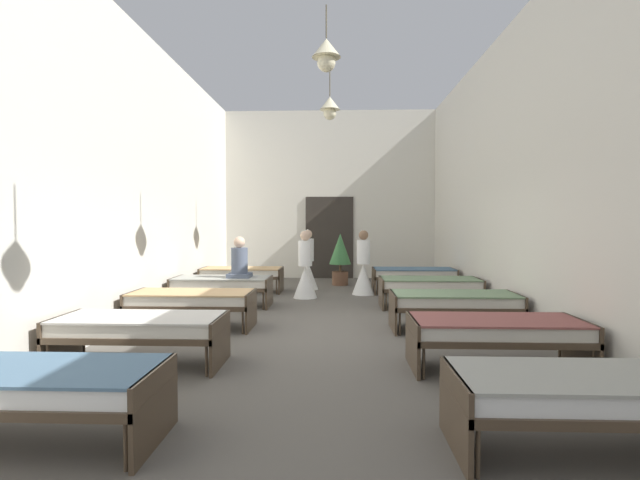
# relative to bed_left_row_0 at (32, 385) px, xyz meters

# --- Properties ---
(ground_plane) EXTENTS (6.75, 13.82, 0.10)m
(ground_plane) POSITION_rel_bed_left_row_0_xyz_m (2.02, 3.80, -0.49)
(ground_plane) COLOR #59544C
(room_shell) EXTENTS (6.55, 13.42, 4.93)m
(room_shell) POSITION_rel_bed_left_row_0_xyz_m (2.02, 5.15, 2.03)
(room_shell) COLOR silver
(room_shell) RESTS_ON ground
(bed_left_row_0) EXTENTS (1.90, 0.84, 0.57)m
(bed_left_row_0) POSITION_rel_bed_left_row_0_xyz_m (0.00, 0.00, 0.00)
(bed_left_row_0) COLOR #473828
(bed_left_row_0) RESTS_ON ground
(bed_right_row_0) EXTENTS (1.90, 0.84, 0.57)m
(bed_right_row_0) POSITION_rel_bed_left_row_0_xyz_m (4.05, 0.00, 0.00)
(bed_right_row_0) COLOR #473828
(bed_right_row_0) RESTS_ON ground
(bed_left_row_1) EXTENTS (1.90, 0.84, 0.57)m
(bed_left_row_1) POSITION_rel_bed_left_row_0_xyz_m (0.00, 1.90, 0.00)
(bed_left_row_1) COLOR #473828
(bed_left_row_1) RESTS_ON ground
(bed_right_row_1) EXTENTS (1.90, 0.84, 0.57)m
(bed_right_row_1) POSITION_rel_bed_left_row_0_xyz_m (4.05, 1.90, 0.00)
(bed_right_row_1) COLOR #473828
(bed_right_row_1) RESTS_ON ground
(bed_left_row_2) EXTENTS (1.90, 0.84, 0.57)m
(bed_left_row_2) POSITION_rel_bed_left_row_0_xyz_m (0.00, 3.80, 0.00)
(bed_left_row_2) COLOR #473828
(bed_left_row_2) RESTS_ON ground
(bed_right_row_2) EXTENTS (1.90, 0.84, 0.57)m
(bed_right_row_2) POSITION_rel_bed_left_row_0_xyz_m (4.05, 3.80, 0.00)
(bed_right_row_2) COLOR #473828
(bed_right_row_2) RESTS_ON ground
(bed_left_row_3) EXTENTS (1.90, 0.84, 0.57)m
(bed_left_row_3) POSITION_rel_bed_left_row_0_xyz_m (0.00, 5.70, 0.00)
(bed_left_row_3) COLOR #473828
(bed_left_row_3) RESTS_ON ground
(bed_right_row_3) EXTENTS (1.90, 0.84, 0.57)m
(bed_right_row_3) POSITION_rel_bed_left_row_0_xyz_m (4.05, 5.70, 0.00)
(bed_right_row_3) COLOR #473828
(bed_right_row_3) RESTS_ON ground
(bed_left_row_4) EXTENTS (1.90, 0.84, 0.57)m
(bed_left_row_4) POSITION_rel_bed_left_row_0_xyz_m (0.00, 7.60, 0.00)
(bed_left_row_4) COLOR #473828
(bed_left_row_4) RESTS_ON ground
(bed_right_row_4) EXTENTS (1.90, 0.84, 0.57)m
(bed_right_row_4) POSITION_rel_bed_left_row_0_xyz_m (4.05, 7.60, 0.00)
(bed_right_row_4) COLOR #473828
(bed_right_row_4) RESTS_ON ground
(nurse_near_aisle) EXTENTS (0.52, 0.52, 1.49)m
(nurse_near_aisle) POSITION_rel_bed_left_row_0_xyz_m (2.86, 7.31, 0.09)
(nurse_near_aisle) COLOR white
(nurse_near_aisle) RESTS_ON ground
(nurse_mid_aisle) EXTENTS (0.52, 0.52, 1.49)m
(nurse_mid_aisle) POSITION_rel_bed_left_row_0_xyz_m (1.53, 8.04, 0.09)
(nurse_mid_aisle) COLOR white
(nurse_mid_aisle) RESTS_ON ground
(nurse_far_aisle) EXTENTS (0.52, 0.52, 1.49)m
(nurse_far_aisle) POSITION_rel_bed_left_row_0_xyz_m (1.56, 6.78, 0.09)
(nurse_far_aisle) COLOR white
(nurse_far_aisle) RESTS_ON ground
(patient_seated_primary) EXTENTS (0.44, 0.44, 0.80)m
(patient_seated_primary) POSITION_rel_bed_left_row_0_xyz_m (0.35, 5.68, 0.43)
(patient_seated_primary) COLOR #515B70
(patient_seated_primary) RESTS_ON bed_left_row_3
(potted_plant) EXTENTS (0.57, 0.57, 1.36)m
(potted_plant) POSITION_rel_bed_left_row_0_xyz_m (2.33, 8.90, 0.37)
(potted_plant) COLOR brown
(potted_plant) RESTS_ON ground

